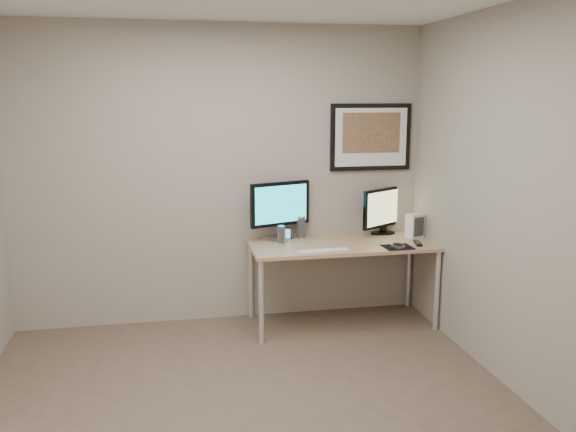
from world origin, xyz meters
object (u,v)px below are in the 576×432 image
framed_art (371,137)px  monitor_large (280,208)px  speaker_left (281,235)px  speaker_right (301,227)px  phone_dock (288,234)px  desk (342,251)px  keyboard (324,251)px  fan_unit (415,226)px  monitor_tv (384,210)px

framed_art → monitor_large: 1.05m
speaker_left → speaker_right: size_ratio=0.80×
phone_dock → monitor_large: bearing=164.3°
desk → keyboard: keyboard is taller
monitor_large → fan_unit: bearing=-25.1°
speaker_right → keyboard: size_ratio=0.46×
desk → speaker_left: bearing=171.3°
desk → monitor_large: monitor_large is taller
speaker_right → monitor_tv: bearing=5.6°
speaker_left → monitor_large: bearing=92.6°
monitor_large → speaker_left: 0.25m
speaker_right → phone_dock: 0.16m
phone_dock → keyboard: (0.21, -0.43, -0.05)m
monitor_tv → phone_dock: size_ratio=3.95×
keyboard → fan_unit: 1.00m
phone_dock → keyboard: size_ratio=0.28×
monitor_large → fan_unit: size_ratio=2.54×
speaker_right → keyboard: speaker_right is taller
monitor_large → speaker_right: size_ratio=2.76×
monitor_large → fan_unit: 1.23m
desk → monitor_tv: 0.62m
fan_unit → monitor_tv: bearing=119.3°
desk → monitor_tv: bearing=29.8°
speaker_right → phone_dock: bearing=-143.6°
monitor_tv → fan_unit: 0.32m
speaker_left → speaker_right: 0.28m
keyboard → monitor_tv: bearing=34.7°
monitor_large → speaker_right: 0.27m
desk → speaker_left: (-0.52, 0.08, 0.15)m
desk → keyboard: (-0.23, -0.26, 0.07)m
monitor_tv → speaker_left: size_ratio=3.01×
monitor_large → speaker_left: monitor_large is taller
monitor_large → desk: bearing=-42.2°
speaker_right → fan_unit: bearing=-5.3°
monitor_large → speaker_left: (-0.02, -0.14, -0.21)m
fan_unit → keyboard: bearing=178.9°
monitor_tv → speaker_left: bearing=159.0°
framed_art → phone_dock: bearing=-168.7°
monitor_tv → keyboard: size_ratio=1.11×
keyboard → speaker_right: bearing=96.7°
keyboard → fan_unit: (0.93, 0.34, 0.10)m
speaker_left → keyboard: (0.29, -0.34, -0.07)m
framed_art → monitor_large: framed_art is taller
desk → speaker_left: size_ratio=10.00×
framed_art → keyboard: 1.21m
fan_unit → desk: bearing=165.6°
framed_art → monitor_tv: bearing=-26.1°
monitor_tv → keyboard: monitor_tv is taller
speaker_left → keyboard: size_ratio=0.37×
speaker_left → keyboard: 0.45m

